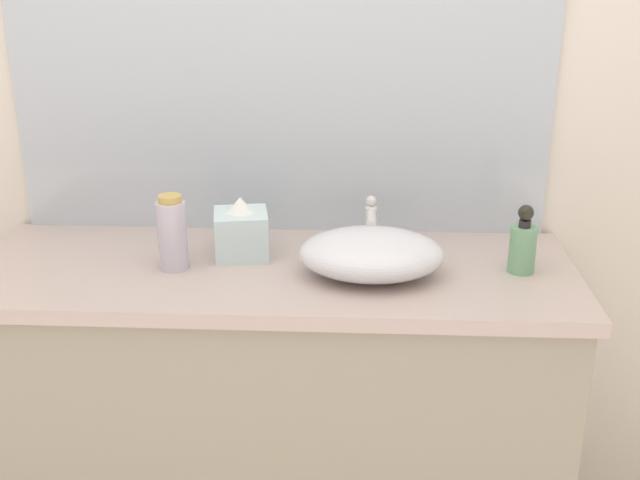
{
  "coord_description": "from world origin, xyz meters",
  "views": [
    {
      "loc": [
        0.21,
        -1.39,
        1.62
      ],
      "look_at": [
        0.12,
        0.39,
        0.94
      ],
      "focal_mm": 44.02,
      "sensor_mm": 36.0,
      "label": 1
    }
  ],
  "objects_px": {
    "soap_dispenser": "(523,245)",
    "lotion_bottle": "(172,234)",
    "sink_basin": "(371,254)",
    "tissue_box": "(241,231)"
  },
  "relations": [
    {
      "from": "sink_basin",
      "to": "soap_dispenser",
      "type": "relative_size",
      "value": 2.04
    },
    {
      "from": "sink_basin",
      "to": "lotion_bottle",
      "type": "height_order",
      "value": "lotion_bottle"
    },
    {
      "from": "sink_basin",
      "to": "lotion_bottle",
      "type": "xyz_separation_m",
      "value": [
        -0.49,
        0.02,
        0.04
      ]
    },
    {
      "from": "soap_dispenser",
      "to": "lotion_bottle",
      "type": "bearing_deg",
      "value": -178.51
    },
    {
      "from": "sink_basin",
      "to": "soap_dispenser",
      "type": "distance_m",
      "value": 0.37
    },
    {
      "from": "sink_basin",
      "to": "tissue_box",
      "type": "height_order",
      "value": "tissue_box"
    },
    {
      "from": "soap_dispenser",
      "to": "lotion_bottle",
      "type": "xyz_separation_m",
      "value": [
        -0.86,
        -0.02,
        0.02
      ]
    },
    {
      "from": "lotion_bottle",
      "to": "tissue_box",
      "type": "height_order",
      "value": "lotion_bottle"
    },
    {
      "from": "soap_dispenser",
      "to": "tissue_box",
      "type": "xyz_separation_m",
      "value": [
        -0.7,
        0.07,
        -0.0
      ]
    },
    {
      "from": "soap_dispenser",
      "to": "lotion_bottle",
      "type": "height_order",
      "value": "lotion_bottle"
    }
  ]
}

